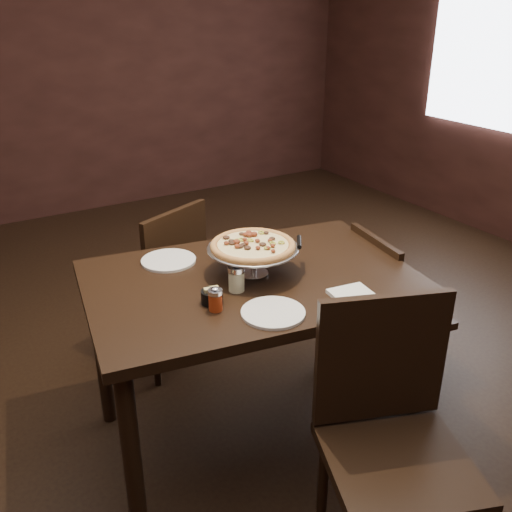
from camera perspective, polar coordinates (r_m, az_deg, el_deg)
room at (r=2.30m, az=1.75°, el=12.22°), size 6.04×7.04×2.84m
dining_table at (r=2.40m, az=-0.41°, el=-4.50°), size 1.47×1.10×0.84m
pizza_stand at (r=2.32m, az=-0.31°, el=1.01°), size 0.38×0.38×0.16m
parmesan_shaker at (r=2.22m, az=-1.97°, el=-2.20°), size 0.07×0.07×0.12m
pepper_flake_shaker at (r=2.09m, az=-4.08°, el=-4.35°), size 0.05×0.05×0.09m
packet_caddy at (r=2.15m, az=-4.44°, el=-4.04°), size 0.08×0.08×0.06m
napkin_stack at (r=2.22m, az=9.73°, el=-3.95°), size 0.17×0.17×0.02m
plate_left at (r=2.51m, az=-8.74°, el=-0.44°), size 0.24×0.24×0.01m
plate_near at (r=2.08m, az=1.72°, el=-5.68°), size 0.24×0.24×0.01m
serving_spatula at (r=2.37m, az=4.33°, el=1.37°), size 0.16×0.16×0.02m
chair_far at (r=3.07m, az=-9.47°, el=-2.55°), size 0.58×0.58×0.94m
chair_near at (r=2.07m, az=13.31°, el=-16.74°), size 0.60×0.60×1.00m
chair_side at (r=2.94m, az=13.15°, el=-4.97°), size 0.47×0.47×0.87m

